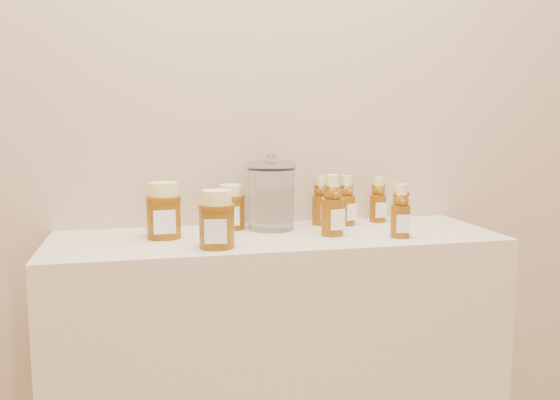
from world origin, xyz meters
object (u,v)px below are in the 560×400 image
object	(u,v)px
bear_bottle_back_left	(321,197)
display_table	(277,393)
bear_bottle_front_left	(332,201)
glass_canister	(271,193)
honey_jar_left	(164,210)

from	to	relation	value
bear_bottle_back_left	display_table	bearing A→B (deg)	-159.53
display_table	bear_bottle_front_left	world-z (taller)	bear_bottle_front_left
bear_bottle_back_left	bear_bottle_front_left	xyz separation A→B (m)	(-0.02, -0.16, 0.01)
bear_bottle_front_left	glass_canister	xyz separation A→B (m)	(-0.14, 0.12, 0.01)
bear_bottle_back_left	honey_jar_left	bearing A→B (deg)	173.86
glass_canister	display_table	bearing A→B (deg)	-92.23
bear_bottle_back_left	bear_bottle_front_left	size ratio (longest dim) A/B	0.88
bear_bottle_back_left	honey_jar_left	xyz separation A→B (m)	(-0.46, -0.09, -0.01)
bear_bottle_front_left	glass_canister	size ratio (longest dim) A/B	0.89
display_table	bear_bottle_back_left	bearing A→B (deg)	38.20
bear_bottle_front_left	honey_jar_left	xyz separation A→B (m)	(-0.44, 0.07, -0.02)
bear_bottle_back_left	honey_jar_left	distance (m)	0.47
bear_bottle_front_left	honey_jar_left	world-z (taller)	bear_bottle_front_left
glass_canister	bear_bottle_front_left	bearing A→B (deg)	-40.76
honey_jar_left	bear_bottle_back_left	bearing A→B (deg)	11.20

